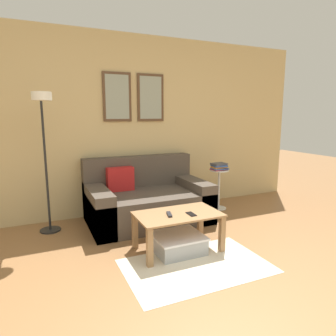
{
  "coord_description": "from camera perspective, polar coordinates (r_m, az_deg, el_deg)",
  "views": [
    {
      "loc": [
        -1.35,
        -1.33,
        1.44
      ],
      "look_at": [
        -0.02,
        1.67,
        0.85
      ],
      "focal_mm": 32.0,
      "sensor_mm": 36.0,
      "label": 1
    }
  ],
  "objects": [
    {
      "name": "ground_plane",
      "position": [
        2.38,
        19.22,
        -27.61
      ],
      "size": [
        16.0,
        16.0,
        0.0
      ],
      "primitive_type": "plane",
      "color": "olive"
    },
    {
      "name": "wall_back",
      "position": [
        4.44,
        -6.38,
        8.09
      ],
      "size": [
        5.6,
        0.09,
        2.55
      ],
      "color": "tan",
      "rests_on": "ground_plane"
    },
    {
      "name": "area_rug",
      "position": [
        3.04,
        5.44,
        -18.05
      ],
      "size": [
        1.38,
        0.87,
        0.01
      ],
      "primitive_type": "cube",
      "color": "beige",
      "rests_on": "ground_plane"
    },
    {
      "name": "couch",
      "position": [
        4.12,
        -4.15,
        -6.16
      ],
      "size": [
        1.58,
        0.99,
        0.85
      ],
      "color": "#4C4238",
      "rests_on": "ground_plane"
    },
    {
      "name": "coffee_table",
      "position": [
        3.23,
        1.91,
        -9.95
      ],
      "size": [
        0.89,
        0.53,
        0.41
      ],
      "color": "#997047",
      "rests_on": "ground_plane"
    },
    {
      "name": "storage_bin",
      "position": [
        3.27,
        1.91,
        -14.12
      ],
      "size": [
        0.52,
        0.46,
        0.19
      ],
      "color": "#9EA3A8",
      "rests_on": "ground_plane"
    },
    {
      "name": "floor_lamp",
      "position": [
        3.68,
        -22.51,
        5.26
      ],
      "size": [
        0.25,
        0.53,
        1.68
      ],
      "color": "black",
      "rests_on": "ground_plane"
    },
    {
      "name": "side_table",
      "position": [
        4.66,
        9.67,
        -3.37
      ],
      "size": [
        0.28,
        0.28,
        0.61
      ],
      "color": "silver",
      "rests_on": "ground_plane"
    },
    {
      "name": "book_stack",
      "position": [
        4.58,
        9.69,
        0.27
      ],
      "size": [
        0.25,
        0.21,
        0.1
      ],
      "color": "#B73333",
      "rests_on": "side_table"
    },
    {
      "name": "remote_control",
      "position": [
        3.14,
        0.25,
        -8.82
      ],
      "size": [
        0.08,
        0.16,
        0.02
      ],
      "primitive_type": "cube",
      "rotation": [
        0.0,
        0.0,
        -0.26
      ],
      "color": "#232328",
      "rests_on": "coffee_table"
    },
    {
      "name": "cell_phone",
      "position": [
        3.18,
        4.44,
        -8.74
      ],
      "size": [
        0.07,
        0.14,
        0.01
      ],
      "primitive_type": "cube",
      "rotation": [
        0.0,
        0.0,
        -0.02
      ],
      "color": "black",
      "rests_on": "coffee_table"
    }
  ]
}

